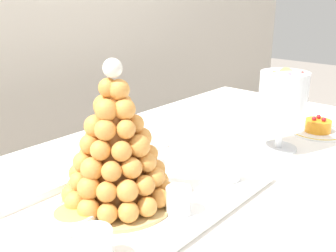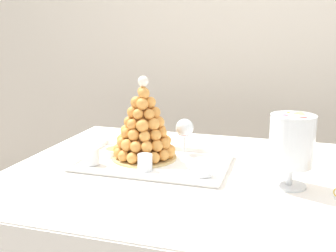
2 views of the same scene
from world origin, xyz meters
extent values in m
cube|color=silver|center=(0.00, 1.14, 1.25)|extent=(4.80, 0.10, 2.50)
cylinder|color=brown|center=(-0.66, 0.41, 0.36)|extent=(0.04, 0.04, 0.73)
cube|color=brown|center=(0.00, 0.00, 0.74)|extent=(1.43, 0.93, 0.02)
cube|color=white|center=(0.00, 0.00, 0.75)|extent=(1.49, 0.99, 0.00)
cube|color=white|center=(0.00, 0.50, 0.62)|extent=(1.49, 0.01, 0.25)
cube|color=white|center=(-0.75, 0.00, 0.62)|extent=(0.01, 0.99, 0.25)
cube|color=white|center=(-0.27, 0.03, 0.75)|extent=(0.53, 0.32, 0.01)
cube|color=white|center=(-0.27, -0.13, 0.77)|extent=(0.53, 0.01, 0.02)
cube|color=white|center=(-0.27, 0.19, 0.77)|extent=(0.53, 0.01, 0.02)
cube|color=white|center=(-0.54, 0.03, 0.77)|extent=(0.01, 0.32, 0.02)
cube|color=white|center=(-0.01, 0.03, 0.77)|extent=(0.01, 0.32, 0.02)
cylinder|color=white|center=(-0.27, 0.03, 0.76)|extent=(0.30, 0.30, 0.00)
cylinder|color=tan|center=(-0.32, 0.06, 0.76)|extent=(0.24, 0.24, 0.01)
cone|color=#C17937|center=(-0.32, 0.06, 0.89)|extent=(0.16, 0.16, 0.25)
sphere|color=#E39845|center=(-0.22, 0.06, 0.79)|extent=(0.04, 0.04, 0.04)
sphere|color=#E29745|center=(-0.23, 0.10, 0.79)|extent=(0.04, 0.04, 0.04)
sphere|color=#E29744|center=(-0.26, 0.13, 0.79)|extent=(0.04, 0.04, 0.04)
sphere|color=#DF9442|center=(-0.29, 0.15, 0.79)|extent=(0.04, 0.04, 0.04)
sphere|color=#E49946|center=(-0.33, 0.15, 0.79)|extent=(0.04, 0.04, 0.04)
sphere|color=#E19544|center=(-0.37, 0.14, 0.79)|extent=(0.04, 0.04, 0.04)
sphere|color=#E09443|center=(-0.40, 0.12, 0.79)|extent=(0.04, 0.04, 0.04)
sphere|color=#E29644|center=(-0.41, 0.08, 0.79)|extent=(0.05, 0.05, 0.05)
sphere|color=#E29745|center=(-0.41, 0.04, 0.79)|extent=(0.04, 0.04, 0.04)
sphere|color=#E09543|center=(-0.40, 0.01, 0.79)|extent=(0.04, 0.04, 0.04)
sphere|color=#E19644|center=(-0.37, -0.02, 0.79)|extent=(0.04, 0.04, 0.04)
sphere|color=#E49946|center=(-0.33, -0.03, 0.79)|extent=(0.04, 0.04, 0.04)
sphere|color=#E09443|center=(-0.29, -0.03, 0.79)|extent=(0.04, 0.04, 0.04)
sphere|color=#E59A47|center=(-0.26, -0.01, 0.79)|extent=(0.04, 0.04, 0.04)
sphere|color=#E39845|center=(-0.23, 0.02, 0.79)|extent=(0.04, 0.04, 0.04)
sphere|color=#E49946|center=(-0.24, 0.09, 0.83)|extent=(0.04, 0.04, 0.04)
sphere|color=#E59A47|center=(-0.27, 0.12, 0.82)|extent=(0.04, 0.04, 0.04)
sphere|color=#E09443|center=(-0.30, 0.14, 0.82)|extent=(0.04, 0.04, 0.04)
sphere|color=#E39845|center=(-0.34, 0.14, 0.82)|extent=(0.04, 0.04, 0.04)
sphere|color=#E19644|center=(-0.37, 0.12, 0.82)|extent=(0.04, 0.04, 0.04)
sphere|color=#E39845|center=(-0.39, 0.09, 0.83)|extent=(0.04, 0.04, 0.04)
sphere|color=#DF9442|center=(-0.40, 0.05, 0.83)|extent=(0.05, 0.05, 0.05)
sphere|color=#E19543|center=(-0.39, 0.02, 0.83)|extent=(0.04, 0.04, 0.04)
sphere|color=#E59B47|center=(-0.36, -0.01, 0.82)|extent=(0.04, 0.04, 0.04)
sphere|color=#E09543|center=(-0.32, -0.02, 0.82)|extent=(0.04, 0.04, 0.04)
sphere|color=#E69C48|center=(-0.28, -0.01, 0.83)|extent=(0.04, 0.04, 0.04)
sphere|color=#E09543|center=(-0.25, 0.01, 0.82)|extent=(0.04, 0.04, 0.04)
sphere|color=#E29745|center=(-0.24, 0.05, 0.82)|extent=(0.04, 0.04, 0.04)
sphere|color=#E19644|center=(-0.27, 0.10, 0.86)|extent=(0.04, 0.04, 0.04)
sphere|color=#E09443|center=(-0.30, 0.13, 0.86)|extent=(0.04, 0.04, 0.04)
sphere|color=#E09443|center=(-0.34, 0.12, 0.86)|extent=(0.04, 0.04, 0.04)
sphere|color=#E29644|center=(-0.38, 0.10, 0.86)|extent=(0.04, 0.04, 0.04)
sphere|color=#E29745|center=(-0.39, 0.06, 0.86)|extent=(0.04, 0.04, 0.04)
sphere|color=#E09443|center=(-0.37, 0.02, 0.86)|extent=(0.04, 0.04, 0.04)
sphere|color=#E29744|center=(-0.34, 0.00, 0.86)|extent=(0.04, 0.04, 0.04)
sphere|color=#E69C48|center=(-0.29, 0.00, 0.86)|extent=(0.04, 0.04, 0.04)
sphere|color=#E09443|center=(-0.26, 0.03, 0.86)|extent=(0.04, 0.04, 0.04)
sphere|color=#DF9443|center=(-0.25, 0.07, 0.86)|extent=(0.04, 0.04, 0.04)
sphere|color=#E59A47|center=(-0.29, 0.11, 0.89)|extent=(0.04, 0.04, 0.04)
sphere|color=#E49946|center=(-0.33, 0.11, 0.90)|extent=(0.04, 0.04, 0.04)
sphere|color=#E19544|center=(-0.36, 0.09, 0.90)|extent=(0.04, 0.04, 0.04)
sphere|color=#E09443|center=(-0.37, 0.05, 0.90)|extent=(0.04, 0.04, 0.04)
sphere|color=#DF9443|center=(-0.35, 0.01, 0.89)|extent=(0.04, 0.04, 0.04)
sphere|color=#E19644|center=(-0.31, 0.01, 0.89)|extent=(0.05, 0.05, 0.05)
sphere|color=#E49946|center=(-0.27, 0.03, 0.90)|extent=(0.04, 0.04, 0.04)
sphere|color=#E29745|center=(-0.27, 0.07, 0.89)|extent=(0.04, 0.04, 0.04)
sphere|color=#E39845|center=(-0.31, 0.10, 0.93)|extent=(0.04, 0.04, 0.04)
sphere|color=#E49946|center=(-0.35, 0.09, 0.93)|extent=(0.05, 0.05, 0.05)
sphere|color=#E09443|center=(-0.36, 0.05, 0.93)|extent=(0.04, 0.04, 0.04)
sphere|color=#E09443|center=(-0.33, 0.02, 0.93)|extent=(0.04, 0.04, 0.04)
sphere|color=#E19644|center=(-0.29, 0.04, 0.93)|extent=(0.04, 0.04, 0.04)
sphere|color=#E09443|center=(-0.28, 0.07, 0.93)|extent=(0.04, 0.04, 0.04)
sphere|color=#E09443|center=(-0.32, 0.09, 0.97)|extent=(0.05, 0.05, 0.05)
sphere|color=#E09443|center=(-0.34, 0.06, 0.97)|extent=(0.04, 0.04, 0.04)
sphere|color=#E19544|center=(-0.31, 0.04, 0.97)|extent=(0.04, 0.04, 0.04)
sphere|color=#E49A46|center=(-0.29, 0.07, 0.97)|extent=(0.04, 0.04, 0.04)
sphere|color=#E09443|center=(-0.32, 0.07, 1.00)|extent=(0.04, 0.04, 0.04)
sphere|color=#E59A47|center=(-0.31, 0.05, 1.00)|extent=(0.04, 0.04, 0.04)
sphere|color=white|center=(-0.32, 0.06, 1.04)|extent=(0.04, 0.04, 0.04)
cylinder|color=silver|center=(-0.47, -0.06, 0.79)|extent=(0.06, 0.06, 0.06)
cylinder|color=gold|center=(-0.47, -0.06, 0.77)|extent=(0.05, 0.05, 0.02)
cylinder|color=#EAC166|center=(-0.47, -0.06, 0.79)|extent=(0.05, 0.05, 0.02)
sphere|color=brown|center=(-0.48, -0.06, 0.81)|extent=(0.02, 0.02, 0.02)
cylinder|color=silver|center=(-0.27, -0.06, 0.79)|extent=(0.05, 0.05, 0.06)
cylinder|color=#F4EAC6|center=(-0.27, -0.06, 0.77)|extent=(0.05, 0.05, 0.02)
cylinder|color=white|center=(-0.27, -0.06, 0.79)|extent=(0.05, 0.05, 0.02)
sphere|color=brown|center=(-0.28, -0.06, 0.80)|extent=(0.01, 0.01, 0.01)
cylinder|color=silver|center=(-0.08, -0.05, 0.79)|extent=(0.06, 0.06, 0.05)
cylinder|color=#F4EAC6|center=(-0.08, -0.05, 0.77)|extent=(0.05, 0.05, 0.02)
cylinder|color=white|center=(-0.08, -0.05, 0.79)|extent=(0.05, 0.05, 0.02)
sphere|color=brown|center=(-0.08, -0.05, 0.80)|extent=(0.02, 0.02, 0.02)
cylinder|color=white|center=(-0.43, 0.06, 0.77)|extent=(0.08, 0.08, 0.03)
cylinder|color=#F2CC59|center=(-0.43, 0.06, 0.78)|extent=(0.08, 0.08, 0.00)
cylinder|color=white|center=(0.19, -0.05, 0.75)|extent=(0.10, 0.10, 0.01)
cylinder|color=white|center=(0.19, -0.05, 0.79)|extent=(0.02, 0.02, 0.06)
cylinder|color=white|center=(0.19, -0.05, 0.90)|extent=(0.13, 0.13, 0.16)
cylinder|color=#F9A54C|center=(0.22, -0.04, 0.84)|extent=(0.06, 0.05, 0.06)
cylinder|color=brown|center=(0.18, -0.04, 0.84)|extent=(0.06, 0.05, 0.05)
cylinder|color=#D199D8|center=(0.18, -0.07, 0.84)|extent=(0.06, 0.05, 0.05)
cylinder|color=pink|center=(0.20, -0.04, 0.86)|extent=(0.05, 0.05, 0.03)
cylinder|color=pink|center=(0.18, -0.04, 0.86)|extent=(0.06, 0.04, 0.06)
cylinder|color=pink|center=(0.18, -0.06, 0.86)|extent=(0.07, 0.05, 0.07)
cylinder|color=#E54C47|center=(0.20, -0.06, 0.86)|extent=(0.05, 0.05, 0.04)
cylinder|color=brown|center=(0.20, -0.03, 0.88)|extent=(0.06, 0.05, 0.04)
cylinder|color=brown|center=(0.17, -0.04, 0.88)|extent=(0.06, 0.05, 0.06)
cylinder|color=#9ED860|center=(0.19, -0.07, 0.88)|extent=(0.06, 0.05, 0.06)
cylinder|color=brown|center=(0.22, -0.07, 0.88)|extent=(0.06, 0.05, 0.04)
cylinder|color=#E54C47|center=(0.18, -0.03, 0.90)|extent=(0.06, 0.05, 0.06)
cylinder|color=yellow|center=(0.17, -0.06, 0.90)|extent=(0.06, 0.05, 0.05)
cylinder|color=#9ED860|center=(0.20, -0.08, 0.90)|extent=(0.05, 0.05, 0.04)
cylinder|color=yellow|center=(0.22, -0.05, 0.90)|extent=(0.05, 0.05, 0.03)
cylinder|color=#72B2E0|center=(0.16, -0.04, 0.92)|extent=(0.07, 0.05, 0.07)
cylinder|color=#D199D8|center=(0.17, -0.06, 0.92)|extent=(0.07, 0.05, 0.07)
cylinder|color=#D199D8|center=(0.21, -0.07, 0.92)|extent=(0.05, 0.05, 0.05)
cylinder|color=yellow|center=(0.21, -0.02, 0.92)|extent=(0.07, 0.05, 0.07)
cylinder|color=brown|center=(0.16, -0.04, 0.94)|extent=(0.07, 0.05, 0.06)
cylinder|color=#E54C47|center=(0.19, -0.06, 0.94)|extent=(0.04, 0.04, 0.04)
cylinder|color=#E54C47|center=(0.22, -0.05, 0.94)|extent=(0.06, 0.05, 0.05)
cylinder|color=yellow|center=(0.20, -0.02, 0.94)|extent=(0.07, 0.05, 0.07)
cylinder|color=pink|center=(0.16, -0.06, 0.96)|extent=(0.06, 0.04, 0.06)
cylinder|color=#E54C47|center=(0.21, -0.07, 0.96)|extent=(0.06, 0.05, 0.05)
cylinder|color=#9ED860|center=(0.21, -0.05, 0.96)|extent=(0.07, 0.05, 0.07)
cylinder|color=yellow|center=(0.19, -0.03, 0.96)|extent=(0.05, 0.05, 0.04)
cylinder|color=silver|center=(-0.19, 0.17, 0.75)|extent=(0.06, 0.06, 0.00)
cylinder|color=silver|center=(-0.19, 0.17, 0.79)|extent=(0.01, 0.01, 0.07)
sphere|color=silver|center=(-0.19, 0.17, 0.86)|extent=(0.07, 0.07, 0.07)
cylinder|color=maroon|center=(-0.19, 0.17, 0.85)|extent=(0.05, 0.05, 0.04)
camera|label=1|loc=(-0.79, -0.49, 1.18)|focal=41.30mm
camera|label=2|loc=(0.16, -1.22, 1.21)|focal=41.58mm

